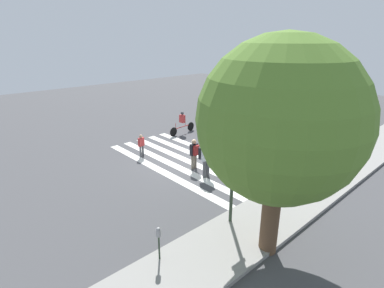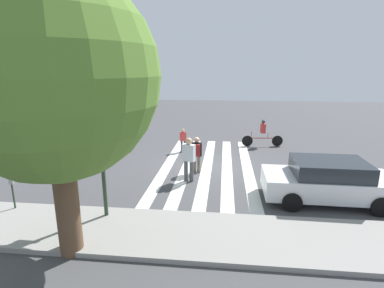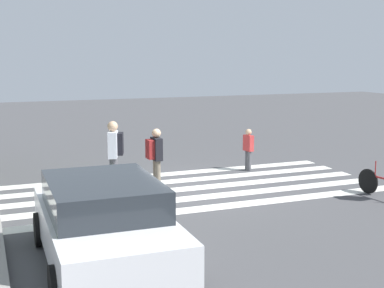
{
  "view_description": "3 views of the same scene",
  "coord_description": "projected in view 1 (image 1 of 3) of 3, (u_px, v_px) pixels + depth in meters",
  "views": [
    {
      "loc": [
        10.19,
        11.59,
        6.58
      ],
      "look_at": [
        0.26,
        0.62,
        1.25
      ],
      "focal_mm": 28.0,
      "sensor_mm": 36.0,
      "label": 1
    },
    {
      "loc": [
        -0.75,
        13.61,
        4.55
      ],
      "look_at": [
        0.81,
        -0.77,
        0.87
      ],
      "focal_mm": 28.0,
      "sensor_mm": 36.0,
      "label": 2
    },
    {
      "loc": [
        -13.05,
        5.24,
        3.55
      ],
      "look_at": [
        -0.91,
        0.43,
        1.38
      ],
      "focal_mm": 50.0,
      "sensor_mm": 36.0,
      "label": 3
    }
  ],
  "objects": [
    {
      "name": "car_parked_far_curb",
      "position": [
        287.0,
        146.0,
        16.87
      ],
      "size": [
        4.41,
        2.15,
        1.49
      ],
      "rotation": [
        0.0,
        0.0,
        -0.02
      ],
      "color": "silver",
      "rests_on": "ground_plane"
    },
    {
      "name": "parking_meter",
      "position": [
        159.0,
        237.0,
        8.93
      ],
      "size": [
        0.15,
        0.15,
        1.26
      ],
      "color": "#283828",
      "rests_on": "ground_plane"
    },
    {
      "name": "cyclist_far_lane",
      "position": [
        182.0,
        122.0,
        21.23
      ],
      "size": [
        2.43,
        0.42,
        1.6
      ],
      "rotation": [
        0.0,
        0.0,
        0.11
      ],
      "color": "black",
      "rests_on": "ground_plane"
    },
    {
      "name": "pedestrian_adult_yellow_jacket",
      "position": [
        194.0,
        152.0,
        15.49
      ],
      "size": [
        0.46,
        0.38,
        1.62
      ],
      "rotation": [
        0.0,
        0.0,
        3.18
      ],
      "color": "#6B6051",
      "rests_on": "ground_plane"
    },
    {
      "name": "sidewalk_curb",
      "position": [
        288.0,
        204.0,
        12.36
      ],
      "size": [
        36.0,
        2.5,
        0.14
      ],
      "color": "gray",
      "rests_on": "ground_plane"
    },
    {
      "name": "traffic_light",
      "position": [
        231.0,
        152.0,
        10.27
      ],
      "size": [
        0.6,
        0.5,
        4.04
      ],
      "color": "#283828",
      "rests_on": "ground_plane"
    },
    {
      "name": "street_tree",
      "position": [
        280.0,
        121.0,
        8.3
      ],
      "size": [
        4.73,
        4.73,
        6.75
      ],
      "color": "brown",
      "rests_on": "ground_plane"
    },
    {
      "name": "pedestrian_child_with_backpack",
      "position": [
        141.0,
        144.0,
        17.23
      ],
      "size": [
        0.38,
        0.21,
        1.31
      ],
      "rotation": [
        0.0,
        0.0,
        0.15
      ],
      "color": "#4C4C51",
      "rests_on": "ground_plane"
    },
    {
      "name": "pedestrian_adult_blue_shirt",
      "position": [
        206.0,
        156.0,
        14.56
      ],
      "size": [
        0.56,
        0.53,
        1.85
      ],
      "rotation": [
        0.0,
        0.0,
        -0.33
      ],
      "color": "#4C4C51",
      "rests_on": "ground_plane"
    },
    {
      "name": "crosswalk_stripes",
      "position": [
        188.0,
        161.0,
        16.75
      ],
      "size": [
        4.27,
        10.0,
        0.01
      ],
      "color": "silver",
      "rests_on": "ground_plane"
    },
    {
      "name": "ground_plane",
      "position": [
        188.0,
        161.0,
        16.75
      ],
      "size": [
        60.0,
        60.0,
        0.0
      ],
      "primitive_type": "plane",
      "color": "#444447"
    }
  ]
}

